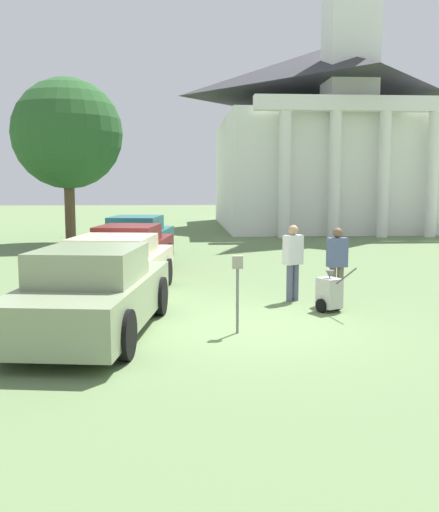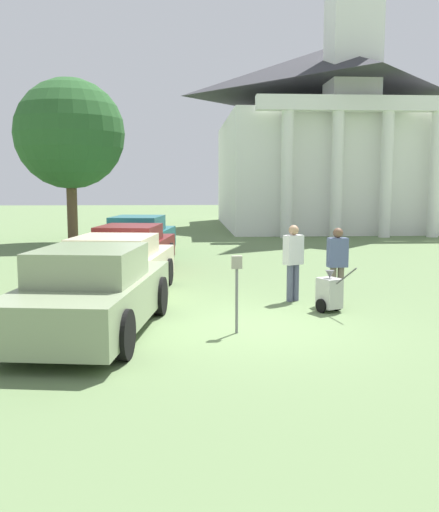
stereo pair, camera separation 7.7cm
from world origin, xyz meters
name	(u,v)px [view 1 (the left image)]	position (x,y,z in m)	size (l,w,h in m)	color
ground_plane	(250,326)	(0.00, 0.00, 0.00)	(120.00, 120.00, 0.00)	#607A4C
parked_car_sage	(93,294)	(-2.74, -0.32, 0.70)	(2.46, 4.90, 1.51)	gray
parked_car_cream	(116,268)	(-2.74, 3.04, 0.66)	(2.57, 4.96, 1.39)	beige
parked_car_maroon	(130,250)	(-2.74, 6.67, 0.65)	(2.50, 5.13, 1.38)	maroon
parked_car_teal	(137,239)	(-2.74, 9.66, 0.69)	(2.45, 5.13, 1.47)	#23666B
parking_meter	(238,279)	(-0.27, -0.44, 0.94)	(0.18, 0.09, 1.35)	slate
person_worker	(293,258)	(1.21, 2.20, 0.95)	(0.47, 0.40, 1.68)	#515670
person_supervisor	(337,261)	(2.11, 1.90, 0.93)	(0.44, 0.25, 1.64)	#665B4C
equipment_cart	(329,293)	(1.75, 1.10, 0.39)	(0.62, 0.97, 1.00)	#B2B2AD
church	(323,134)	(7.29, 24.03, 5.55)	(12.23, 14.81, 21.43)	white
shade_tree	(67,134)	(-5.99, 14.86, 4.66)	(4.64, 4.64, 7.00)	brown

